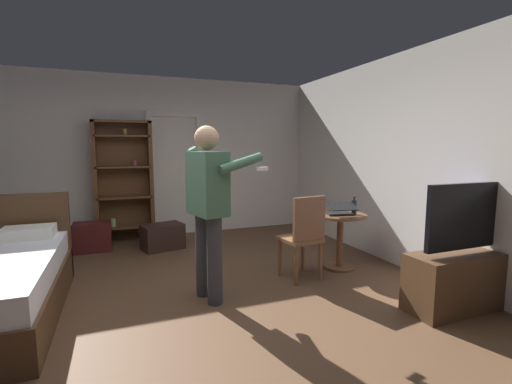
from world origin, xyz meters
TOP-DOWN VIEW (x-y plane):
  - ground_plane at (0.00, 0.00)m, footprint 6.77×6.77m
  - wall_back at (0.00, 3.14)m, footprint 5.83×0.12m
  - wall_right at (2.86, 0.00)m, footprint 0.12×6.39m
  - doorway_frame at (0.38, 3.06)m, footprint 0.93×0.08m
  - bookshelf at (-0.47, 2.91)m, footprint 0.90×0.32m
  - tv_flatscreen at (2.50, -0.89)m, footprint 1.19×0.40m
  - side_table at (2.03, 0.50)m, footprint 0.65×0.65m
  - laptop at (1.99, 0.45)m, footprint 0.38×0.38m
  - bottle_on_table at (2.17, 0.42)m, footprint 0.06×0.06m
  - wooden_chair at (1.40, 0.30)m, footprint 0.47×0.47m
  - person_blue_shirt at (0.27, 0.18)m, footprint 0.76×0.64m
  - suitcase_dark at (-0.95, 2.47)m, footprint 0.53×0.37m
  - suitcase_small at (0.03, 2.20)m, footprint 0.67×0.52m

SIDE VIEW (x-z plane):
  - ground_plane at x=0.00m, z-range 0.00..0.00m
  - suitcase_small at x=0.03m, z-range 0.00..0.38m
  - suitcase_dark at x=-0.95m, z-range 0.00..0.43m
  - tv_flatscreen at x=2.50m, z-range -0.25..0.96m
  - side_table at x=2.03m, z-range 0.12..0.82m
  - wooden_chair at x=1.40m, z-range 0.05..1.04m
  - laptop at x=1.99m, z-range 0.67..0.84m
  - bottle_on_table at x=2.17m, z-range 0.68..0.91m
  - person_blue_shirt at x=0.27m, z-range 0.15..1.89m
  - bookshelf at x=-0.47m, z-range 0.07..2.02m
  - doorway_frame at x=0.38m, z-range 0.16..2.29m
  - wall_back at x=0.00m, z-range 0.00..2.71m
  - wall_right at x=2.86m, z-range 0.00..2.71m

